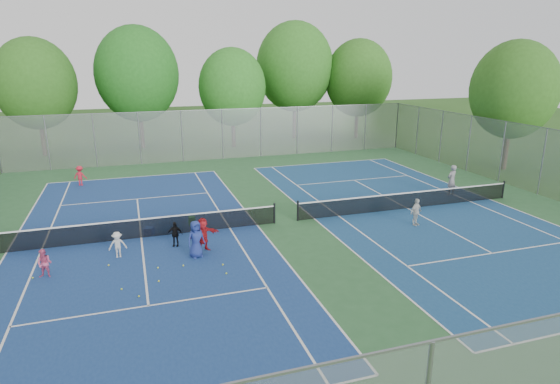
# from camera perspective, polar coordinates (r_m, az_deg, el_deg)

# --- Properties ---
(ground) EXTENTS (120.00, 120.00, 0.00)m
(ground) POSITION_cam_1_polar(r_m,az_deg,el_deg) (23.49, 0.75, -3.69)
(ground) COLOR #254E18
(ground) RESTS_ON ground
(court_pad) EXTENTS (32.00, 32.00, 0.01)m
(court_pad) POSITION_cam_1_polar(r_m,az_deg,el_deg) (23.49, 0.76, -3.68)
(court_pad) COLOR #2C5E33
(court_pad) RESTS_ON ground
(court_left) EXTENTS (10.97, 23.77, 0.01)m
(court_left) POSITION_cam_1_polar(r_m,az_deg,el_deg) (22.38, -16.56, -5.38)
(court_left) COLOR navy
(court_left) RESTS_ON court_pad
(court_right) EXTENTS (10.97, 23.77, 0.01)m
(court_right) POSITION_cam_1_polar(r_m,az_deg,el_deg) (26.46, 15.27, -1.94)
(court_right) COLOR navy
(court_right) RESTS_ON court_pad
(net_left) EXTENTS (12.87, 0.10, 0.91)m
(net_left) POSITION_cam_1_polar(r_m,az_deg,el_deg) (22.23, -16.65, -4.32)
(net_left) COLOR black
(net_left) RESTS_ON ground
(net_right) EXTENTS (12.87, 0.10, 0.91)m
(net_right) POSITION_cam_1_polar(r_m,az_deg,el_deg) (26.33, 15.34, -1.04)
(net_right) COLOR black
(net_right) RESTS_ON ground
(fence_north) EXTENTS (32.00, 0.10, 4.00)m
(fence_north) POSITION_cam_1_polar(r_m,az_deg,el_deg) (38.07, -7.04, 6.98)
(fence_north) COLOR gray
(fence_north) RESTS_ON ground
(fence_east) EXTENTS (0.10, 32.00, 4.00)m
(fence_east) POSITION_cam_1_polar(r_m,az_deg,el_deg) (31.74, 29.33, 3.21)
(fence_east) COLOR gray
(fence_east) RESTS_ON ground
(tree_nw) EXTENTS (6.40, 6.40, 9.58)m
(tree_nw) POSITION_cam_1_polar(r_m,az_deg,el_deg) (43.52, -27.68, 11.60)
(tree_nw) COLOR #443326
(tree_nw) RESTS_ON ground
(tree_nl) EXTENTS (7.20, 7.20, 10.69)m
(tree_nl) POSITION_cam_1_polar(r_m,az_deg,el_deg) (43.96, -17.01, 13.59)
(tree_nl) COLOR #443326
(tree_nl) RESTS_ON ground
(tree_nc) EXTENTS (6.00, 6.00, 8.85)m
(tree_nc) POSITION_cam_1_polar(r_m,az_deg,el_deg) (42.98, -5.85, 12.60)
(tree_nc) COLOR #443326
(tree_nc) RESTS_ON ground
(tree_nr) EXTENTS (7.60, 7.60, 11.42)m
(tree_nr) POSITION_cam_1_polar(r_m,az_deg,el_deg) (47.74, 1.81, 15.00)
(tree_nr) COLOR #443326
(tree_nr) RESTS_ON ground
(tree_ne) EXTENTS (6.60, 6.60, 9.77)m
(tree_ne) POSITION_cam_1_polar(r_m,az_deg,el_deg) (48.33, 9.53, 13.53)
(tree_ne) COLOR #443326
(tree_ne) RESTS_ON ground
(tree_side_e) EXTENTS (6.00, 6.00, 9.20)m
(tree_side_e) POSITION_cam_1_polar(r_m,az_deg,el_deg) (37.58, 26.63, 11.07)
(tree_side_e) COLOR #443326
(tree_side_e) RESTS_ON ground
(ball_crate) EXTENTS (0.52, 0.52, 0.34)m
(ball_crate) POSITION_cam_1_polar(r_m,az_deg,el_deg) (22.70, -15.67, -4.58)
(ball_crate) COLOR blue
(ball_crate) RESTS_ON ground
(ball_hopper) EXTENTS (0.33, 0.33, 0.49)m
(ball_hopper) POSITION_cam_1_polar(r_m,az_deg,el_deg) (23.27, -10.69, -3.53)
(ball_hopper) COLOR green
(ball_hopper) RESTS_ON ground
(student_b) EXTENTS (0.64, 0.56, 1.12)m
(student_b) POSITION_cam_1_polar(r_m,az_deg,el_deg) (19.68, -26.77, -7.80)
(student_b) COLOR #D3527F
(student_b) RESTS_ON ground
(student_c) EXTENTS (0.73, 0.44, 1.12)m
(student_c) POSITION_cam_1_polar(r_m,az_deg,el_deg) (20.40, -19.19, -6.09)
(student_c) COLOR beige
(student_c) RESTS_ON ground
(student_d) EXTENTS (0.71, 0.44, 1.12)m
(student_d) POSITION_cam_1_polar(r_m,az_deg,el_deg) (20.89, -12.69, -5.03)
(student_d) COLOR black
(student_d) RESTS_ON ground
(student_e) EXTENTS (0.89, 0.74, 1.57)m
(student_e) POSITION_cam_1_polar(r_m,az_deg,el_deg) (19.54, -10.21, -5.68)
(student_e) COLOR navy
(student_e) RESTS_ON ground
(student_f) EXTENTS (1.44, 0.89, 1.48)m
(student_f) POSITION_cam_1_polar(r_m,az_deg,el_deg) (20.08, -9.37, -5.17)
(student_f) COLOR #A9181D
(student_f) RESTS_ON ground
(child_far_baseline) EXTENTS (0.95, 0.74, 1.29)m
(child_far_baseline) POSITION_cam_1_polar(r_m,az_deg,el_deg) (32.60, -23.18, 1.83)
(child_far_baseline) COLOR red
(child_far_baseline) RESTS_ON ground
(instructor) EXTENTS (0.76, 0.59, 1.85)m
(instructor) POSITION_cam_1_polar(r_m,az_deg,el_deg) (29.60, 20.19, 1.35)
(instructor) COLOR gray
(instructor) RESTS_ON ground
(teen_court_b) EXTENTS (0.86, 0.60, 1.36)m
(teen_court_b) POSITION_cam_1_polar(r_m,az_deg,el_deg) (23.78, 16.24, -2.38)
(teen_court_b) COLOR silver
(teen_court_b) RESTS_ON ground
(tennis_ball_0) EXTENTS (0.07, 0.07, 0.07)m
(tennis_ball_0) POSITION_cam_1_polar(r_m,az_deg,el_deg) (18.88, -6.98, -8.83)
(tennis_ball_0) COLOR #D4E535
(tennis_ball_0) RESTS_ON ground
(tennis_ball_1) EXTENTS (0.07, 0.07, 0.07)m
(tennis_ball_1) POSITION_cam_1_polar(r_m,az_deg,el_deg) (17.17, -16.81, -12.12)
(tennis_ball_1) COLOR #CAD732
(tennis_ball_1) RESTS_ON ground
(tennis_ball_2) EXTENTS (0.07, 0.07, 0.07)m
(tennis_ball_2) POSITION_cam_1_polar(r_m,az_deg,el_deg) (19.96, -27.92, -9.28)
(tennis_ball_2) COLOR #AECA2F
(tennis_ball_2) RESTS_ON ground
(tennis_ball_3) EXTENTS (0.07, 0.07, 0.07)m
(tennis_ball_3) POSITION_cam_1_polar(r_m,az_deg,el_deg) (21.74, -26.47, -7.04)
(tennis_ball_3) COLOR #CBDD33
(tennis_ball_3) RESTS_ON ground
(tennis_ball_4) EXTENTS (0.07, 0.07, 0.07)m
(tennis_ball_4) POSITION_cam_1_polar(r_m,az_deg,el_deg) (19.88, -20.16, -8.42)
(tennis_ball_4) COLOR yellow
(tennis_ball_4) RESTS_ON ground
(tennis_ball_5) EXTENTS (0.07, 0.07, 0.07)m
(tennis_ball_5) POSITION_cam_1_polar(r_m,az_deg,el_deg) (19.09, -14.66, -8.97)
(tennis_ball_5) COLOR #D5EF37
(tennis_ball_5) RESTS_ON ground
(tennis_ball_6) EXTENTS (0.07, 0.07, 0.07)m
(tennis_ball_6) POSITION_cam_1_polar(r_m,az_deg,el_deg) (18.03, -14.56, -10.52)
(tennis_ball_6) COLOR yellow
(tennis_ball_6) RESTS_ON ground
(tennis_ball_7) EXTENTS (0.07, 0.07, 0.07)m
(tennis_ball_7) POSITION_cam_1_polar(r_m,az_deg,el_deg) (19.05, -11.70, -8.83)
(tennis_ball_7) COLOR #CCE635
(tennis_ball_7) RESTS_ON ground
(tennis_ball_8) EXTENTS (0.07, 0.07, 0.07)m
(tennis_ball_8) POSITION_cam_1_polar(r_m,az_deg,el_deg) (17.83, -18.74, -11.20)
(tennis_ball_8) COLOR #B4D230
(tennis_ball_8) RESTS_ON ground
(tennis_ball_9) EXTENTS (0.07, 0.07, 0.07)m
(tennis_ball_9) POSITION_cam_1_polar(r_m,az_deg,el_deg) (18.15, -6.56, -9.88)
(tennis_ball_9) COLOR #C7E435
(tennis_ball_9) RESTS_ON ground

